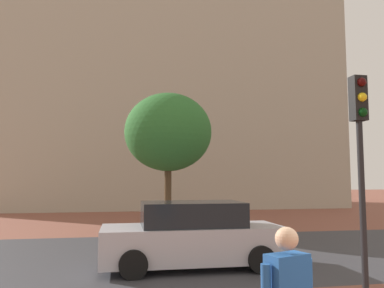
% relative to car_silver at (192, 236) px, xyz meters
% --- Properties ---
extents(ground_plane, '(120.00, 120.00, 0.00)m').
position_rel_car_silver_xyz_m(ground_plane, '(1.03, 3.41, -0.76)').
color(ground_plane, brown).
extents(street_asphalt_strip, '(120.00, 7.72, 0.00)m').
position_rel_car_silver_xyz_m(street_asphalt_strip, '(1.03, 1.70, -0.76)').
color(street_asphalt_strip, '#38383D').
rests_on(street_asphalt_strip, ground_plane).
extents(landmark_building, '(27.38, 11.45, 40.00)m').
position_rel_car_silver_xyz_m(landmark_building, '(1.32, 22.38, 11.03)').
color(landmark_building, '#B2A893').
rests_on(landmark_building, ground_plane).
extents(car_silver, '(4.45, 1.99, 1.61)m').
position_rel_car_silver_xyz_m(car_silver, '(0.00, 0.00, 0.00)').
color(car_silver, '#B2B2BC').
rests_on(car_silver, ground_plane).
extents(traffic_light_pole, '(0.28, 0.34, 4.23)m').
position_rel_car_silver_xyz_m(traffic_light_pole, '(2.87, -2.76, 2.21)').
color(traffic_light_pole, black).
rests_on(traffic_light_pole, ground_plane).
extents(tree_curb_far, '(3.75, 3.75, 5.89)m').
position_rel_car_silver_xyz_m(tree_curb_far, '(0.20, 6.81, 3.43)').
color(tree_curb_far, '#4C3823').
rests_on(tree_curb_far, ground_plane).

